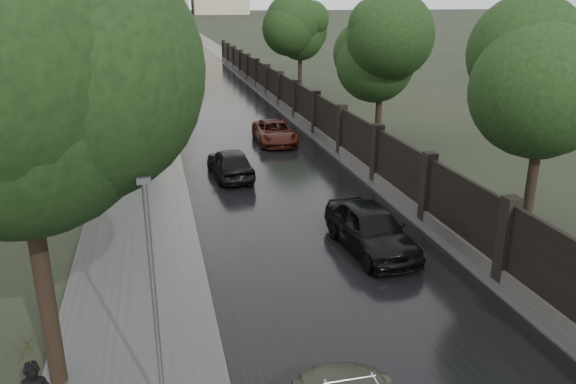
{
  "coord_description": "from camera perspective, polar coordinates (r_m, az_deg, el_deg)",
  "views": [
    {
      "loc": [
        -5.12,
        -8.12,
        8.05
      ],
      "look_at": [
        -0.71,
        10.29,
        1.5
      ],
      "focal_mm": 35.0,
      "sensor_mm": 36.0,
      "label": 1
    }
  ],
  "objects": [
    {
      "name": "pedestrian_umbrella",
      "position": [
        11.4,
        -24.74,
        -15.29
      ],
      "size": [
        1.01,
        1.03,
        2.68
      ],
      "rotation": [
        0.0,
        0.0,
        -0.01
      ],
      "color": "black",
      "rests_on": "sidewalk_left"
    },
    {
      "name": "tree_right_c",
      "position": [
        49.84,
        1.27,
        15.53
      ],
      "size": [
        4.08,
        4.08,
        7.01
      ],
      "color": "black",
      "rests_on": "ground"
    },
    {
      "name": "tree_right_b",
      "position": [
        32.8,
        9.48,
        13.42
      ],
      "size": [
        4.08,
        4.08,
        7.01
      ],
      "color": "black",
      "rests_on": "ground"
    },
    {
      "name": "traffic_light",
      "position": [
        33.6,
        -12.03,
        9.0
      ],
      "size": [
        0.16,
        0.32,
        4.0
      ],
      "color": "#59595E",
      "rests_on": "ground"
    },
    {
      "name": "fence_right",
      "position": [
        41.89,
        0.14,
        9.42
      ],
      "size": [
        0.45,
        75.72,
        2.7
      ],
      "color": "#383533",
      "rests_on": "ground"
    },
    {
      "name": "hatchback_left",
      "position": [
        26.58,
        -5.91,
        2.96
      ],
      "size": [
        2.0,
        4.29,
        1.42
      ],
      "primitive_type": "imported",
      "rotation": [
        0.0,
        0.0,
        3.22
      ],
      "color": "black",
      "rests_on": "ground"
    },
    {
      "name": "car_right_far",
      "position": [
        32.93,
        -1.36,
        6.1
      ],
      "size": [
        2.3,
        4.75,
        1.3
      ],
      "primitive_type": "imported",
      "rotation": [
        0.0,
        0.0,
        -0.03
      ],
      "color": "black",
      "rests_on": "ground"
    },
    {
      "name": "tree_left_far",
      "position": [
        38.33,
        -18.31,
        13.97
      ],
      "size": [
        4.25,
        4.25,
        7.39
      ],
      "color": "black",
      "rests_on": "ground"
    },
    {
      "name": "verge_right",
      "position": [
        198.56,
        -10.85,
        16.47
      ],
      "size": [
        3.0,
        420.0,
        0.08
      ],
      "primitive_type": "cube",
      "color": "#2D2D2D",
      "rests_on": "ground"
    },
    {
      "name": "road",
      "position": [
        198.35,
        -12.5,
        16.35
      ],
      "size": [
        8.0,
        420.0,
        0.02
      ],
      "primitive_type": "cube",
      "color": "black",
      "rests_on": "ground"
    },
    {
      "name": "car_right_near",
      "position": [
        18.94,
        8.44,
        -3.68
      ],
      "size": [
        2.22,
        4.76,
        1.58
      ],
      "primitive_type": "imported",
      "rotation": [
        0.0,
        0.0,
        0.08
      ],
      "color": "black",
      "rests_on": "ground"
    },
    {
      "name": "tree_left_near",
      "position": [
        11.51,
        -26.11,
        9.02
      ],
      "size": [
        5.44,
        5.44,
        9.16
      ],
      "color": "black",
      "rests_on": "ground"
    },
    {
      "name": "lamp_post",
      "position": [
        11.03,
        -13.42,
        -10.7
      ],
      "size": [
        0.25,
        0.12,
        5.11
      ],
      "color": "#59595E",
      "rests_on": "ground"
    },
    {
      "name": "sidewalk_left",
      "position": [
        198.28,
        -14.3,
        16.24
      ],
      "size": [
        4.0,
        420.0,
        0.16
      ],
      "primitive_type": "cube",
      "color": "#2D2D2D",
      "rests_on": "ground"
    },
    {
      "name": "tree_right_a",
      "position": [
        20.7,
        24.6,
        8.77
      ],
      "size": [
        4.08,
        4.08,
        7.01
      ],
      "color": "black",
      "rests_on": "ground"
    }
  ]
}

